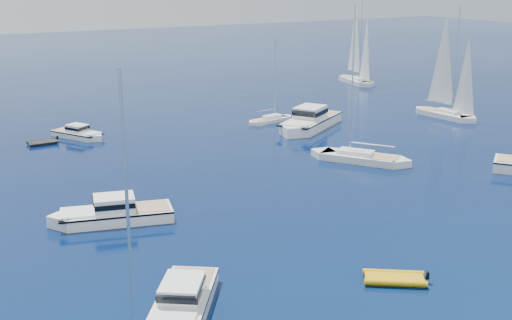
% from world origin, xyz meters
% --- Properties ---
extents(ground, '(400.00, 400.00, 0.00)m').
position_xyz_m(ground, '(0.00, 0.00, 0.00)').
color(ground, '#08254D').
rests_on(ground, ground).
extents(motor_cruiser_left, '(8.13, 9.66, 2.56)m').
position_xyz_m(motor_cruiser_left, '(-11.75, 5.52, 0.00)').
color(motor_cruiser_left, white).
rests_on(motor_cruiser_left, ground).
extents(motor_cruiser_centre, '(10.76, 5.75, 2.70)m').
position_xyz_m(motor_cruiser_centre, '(-10.46, 21.55, 0.00)').
color(motor_cruiser_centre, white).
rests_on(motor_cruiser_centre, ground).
extents(motor_cruiser_distant, '(13.59, 10.53, 3.52)m').
position_xyz_m(motor_cruiser_distant, '(21.39, 40.24, 0.00)').
color(motor_cruiser_distant, white).
rests_on(motor_cruiser_distant, ground).
extents(motor_cruiser_horizon, '(5.75, 7.90, 2.02)m').
position_xyz_m(motor_cruiser_horizon, '(-5.02, 50.06, 0.00)').
color(motor_cruiser_horizon, white).
rests_on(motor_cruiser_horizon, ground).
extents(sailboat_mid_r, '(8.70, 11.02, 16.60)m').
position_xyz_m(sailboat_mid_r, '(17.25, 25.18, 0.00)').
color(sailboat_mid_r, silver).
rests_on(sailboat_mid_r, ground).
extents(sailboat_centre, '(7.88, 3.20, 11.25)m').
position_xyz_m(sailboat_centre, '(19.07, 45.76, 0.00)').
color(sailboat_centre, silver).
rests_on(sailboat_centre, ground).
extents(sailboat_sails_r, '(3.70, 10.79, 15.56)m').
position_xyz_m(sailboat_sails_r, '(41.08, 36.29, 0.00)').
color(sailboat_sails_r, white).
rests_on(sailboat_sails_r, ground).
extents(sailboat_sails_far, '(5.06, 11.65, 16.61)m').
position_xyz_m(sailboat_sails_far, '(49.00, 65.13, 0.00)').
color(sailboat_sails_far, silver).
rests_on(sailboat_sails_far, ground).
extents(tender_yellow, '(4.58, 4.15, 0.95)m').
position_xyz_m(tender_yellow, '(1.50, 2.46, 0.00)').
color(tender_yellow, '#D59F0C').
rests_on(tender_yellow, ground).
extents(tender_grey_far, '(3.51, 2.04, 0.95)m').
position_xyz_m(tender_grey_far, '(-9.46, 49.15, 0.00)').
color(tender_grey_far, black).
rests_on(tender_grey_far, ground).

